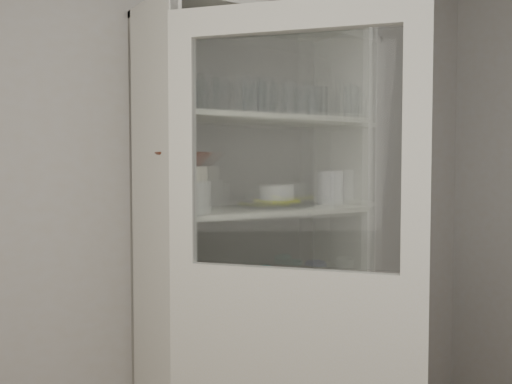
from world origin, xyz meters
TOP-DOWN VIEW (x-y plane):
  - wall_back at (0.00, 1.50)m, footprint 3.60×0.02m
  - pantry_cabinet at (0.20, 1.34)m, footprint 1.00×0.45m
  - cupboard_door at (-0.01, 0.71)m, footprint 0.62×0.71m
  - tumbler_0 at (-0.21, 1.17)m, footprint 0.07×0.07m
  - tumbler_1 at (-0.16, 1.15)m, footprint 0.09×0.09m
  - tumbler_2 at (0.09, 1.14)m, footprint 0.09×0.09m
  - tumbler_3 at (0.16, 1.14)m, footprint 0.08×0.08m
  - tumbler_4 at (0.28, 1.14)m, footprint 0.09×0.09m
  - tumbler_5 at (0.34, 1.13)m, footprint 0.07×0.07m
  - tumbler_6 at (0.61, 1.12)m, footprint 0.07×0.07m
  - tumbler_7 at (-0.11, 1.29)m, footprint 0.09×0.09m
  - tumbler_8 at (0.01, 1.25)m, footprint 0.09×0.09m
  - tumbler_9 at (-0.08, 1.26)m, footprint 0.07×0.07m
  - tumbler_10 at (0.20, 1.26)m, footprint 0.09×0.09m
  - tumbler_11 at (0.28, 1.28)m, footprint 0.09×0.09m
  - goblet_0 at (-0.20, 1.36)m, footprint 0.07×0.07m
  - goblet_1 at (0.10, 1.36)m, footprint 0.08×0.08m
  - goblet_2 at (0.28, 1.40)m, footprint 0.07×0.07m
  - goblet_3 at (0.57, 1.37)m, footprint 0.07×0.07m
  - plate_stack_front at (-0.18, 1.20)m, footprint 0.22×0.22m
  - plate_stack_back at (-0.06, 1.41)m, footprint 0.19×0.19m
  - cream_bowl at (-0.18, 1.20)m, footprint 0.22×0.22m
  - terracotta_bowl at (-0.18, 1.20)m, footprint 0.30×0.30m
  - glass_platter at (0.32, 1.29)m, footprint 0.39×0.39m
  - yellow_trivet at (0.32, 1.29)m, footprint 0.16×0.16m
  - white_ramekin at (0.32, 1.29)m, footprint 0.19×0.19m
  - grey_bowl_stack at (0.61, 1.26)m, footprint 0.12×0.12m
  - mug_blue at (0.41, 1.22)m, footprint 0.13×0.13m
  - mug_teal at (0.33, 1.30)m, footprint 0.12×0.12m
  - mug_white at (0.56, 1.17)m, footprint 0.13×0.13m
  - teal_jar at (0.29, 1.34)m, footprint 0.09×0.09m
  - measuring_cups at (-0.04, 1.19)m, footprint 0.10×0.10m
  - white_canister at (-0.09, 1.31)m, footprint 0.11×0.11m
  - cream_dish at (0.17, 1.26)m, footprint 0.23×0.23m
  - tin_box at (0.29, 1.24)m, footprint 0.19×0.15m
  - tumbler_12 at (0.50, 1.20)m, footprint 0.07×0.07m
  - tumbler_13 at (0.41, 1.12)m, footprint 0.06×0.06m

SIDE VIEW (x-z plane):
  - tin_box at x=0.29m, z-range 0.46..0.51m
  - cream_dish at x=0.17m, z-range 0.46..0.53m
  - cupboard_door at x=-0.01m, z-range -0.13..1.87m
  - measuring_cups at x=-0.04m, z-range 0.86..0.90m
  - mug_teal at x=0.33m, z-range 0.86..0.95m
  - mug_blue at x=0.41m, z-range 0.86..0.95m
  - mug_white at x=0.56m, z-range 0.86..0.96m
  - teal_jar at x=0.29m, z-range 0.86..0.97m
  - white_canister at x=-0.09m, z-range 0.86..0.98m
  - pantry_cabinet at x=0.20m, z-range -0.11..1.99m
  - glass_platter at x=0.32m, z-range 1.26..1.28m
  - yellow_trivet at x=0.32m, z-range 1.28..1.29m
  - wall_back at x=0.00m, z-range 0.00..2.60m
  - plate_stack_back at x=-0.06m, z-range 1.26..1.36m
  - plate_stack_front at x=-0.18m, z-range 1.26..1.39m
  - white_ramekin at x=0.32m, z-range 1.29..1.36m
  - grey_bowl_stack at x=0.61m, z-range 1.26..1.42m
  - cream_bowl at x=-0.18m, z-range 1.39..1.45m
  - terracotta_bowl at x=-0.18m, z-range 1.45..1.50m
  - tumbler_13 at x=0.41m, z-range 1.66..1.79m
  - tumbler_5 at x=0.34m, z-range 1.66..1.79m
  - tumbler_0 at x=-0.21m, z-range 1.66..1.79m
  - tumbler_7 at x=-0.11m, z-range 1.66..1.80m
  - tumbler_9 at x=-0.08m, z-range 1.66..1.80m
  - tumbler_4 at x=0.28m, z-range 1.66..1.80m
  - tumbler_2 at x=0.09m, z-range 1.66..1.80m
  - tumbler_12 at x=0.50m, z-range 1.66..1.81m
  - tumbler_6 at x=0.61m, z-range 1.66..1.81m
  - tumbler_1 at x=-0.16m, z-range 1.66..1.81m
  - tumbler_3 at x=0.16m, z-range 1.66..1.81m
  - tumbler_10 at x=0.20m, z-range 1.66..1.81m
  - goblet_0 at x=-0.20m, z-range 1.66..1.81m
  - tumbler_8 at x=0.01m, z-range 1.66..1.81m
  - tumbler_11 at x=0.28m, z-range 1.66..1.81m
  - goblet_3 at x=0.57m, z-range 1.66..1.81m
  - goblet_2 at x=0.28m, z-range 1.66..1.82m
  - goblet_1 at x=0.10m, z-range 1.66..1.84m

